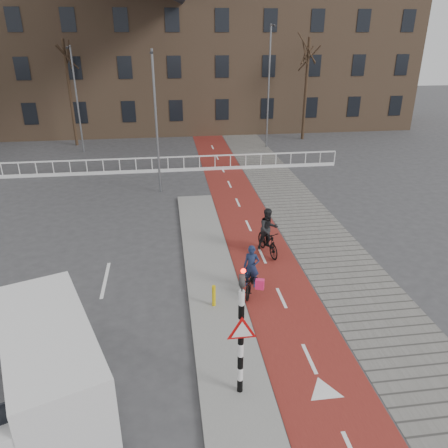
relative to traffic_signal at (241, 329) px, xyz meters
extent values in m
plane|color=#38383A|center=(0.60, 2.02, -1.99)|extent=(120.00, 120.00, 0.00)
cube|color=maroon|center=(2.10, 12.02, -1.98)|extent=(2.50, 60.00, 0.01)
cube|color=slate|center=(4.90, 12.02, -1.98)|extent=(3.00, 60.00, 0.01)
cube|color=gray|center=(-0.10, 6.02, -1.93)|extent=(1.80, 16.00, 0.12)
cylinder|color=black|center=(0.00, 0.02, -0.43)|extent=(0.14, 0.14, 2.88)
imported|color=black|center=(0.00, 0.02, 1.41)|extent=(0.13, 0.16, 0.80)
cylinder|color=#FF0C05|center=(0.00, -0.12, 1.59)|extent=(0.11, 0.02, 0.11)
cylinder|color=gold|center=(-0.22, 3.74, -1.51)|extent=(0.12, 0.12, 0.73)
imported|color=black|center=(1.15, 4.55, -1.55)|extent=(1.09, 1.73, 0.86)
imported|color=#192444|center=(1.15, 4.55, -0.99)|extent=(0.63, 0.52, 1.49)
cube|color=#EF2160|center=(1.34, 4.03, -1.39)|extent=(0.33, 0.27, 0.34)
imported|color=black|center=(2.34, 7.22, -1.44)|extent=(0.87, 1.86, 1.08)
imported|color=black|center=(2.34, 7.22, -0.90)|extent=(0.94, 0.80, 1.69)
cube|color=silver|center=(-4.45, 0.61, -0.90)|extent=(3.46, 5.10, 1.90)
cube|color=#25781A|center=(-5.41, 0.61, -1.00)|extent=(1.10, 2.84, 0.55)
cube|color=#25781A|center=(-3.49, 0.61, -1.00)|extent=(1.10, 2.84, 0.55)
cube|color=black|center=(-4.45, -1.41, -0.50)|extent=(1.61, 0.65, 0.90)
cylinder|color=black|center=(-3.12, -0.61, -1.66)|extent=(0.46, 0.70, 0.66)
cylinder|color=black|center=(-5.78, 1.83, -1.66)|extent=(0.46, 0.70, 0.66)
cylinder|color=black|center=(-4.27, 2.41, -1.66)|extent=(0.46, 0.70, 0.66)
cube|color=silver|center=(-4.40, 19.02, -1.04)|extent=(28.00, 0.08, 0.08)
cube|color=silver|center=(-4.40, 19.02, -1.89)|extent=(28.00, 0.10, 0.20)
cube|color=#7F6047|center=(-2.40, 34.02, 4.01)|extent=(46.00, 10.00, 12.00)
cylinder|color=black|center=(-8.39, 27.17, 1.87)|extent=(0.23, 0.23, 7.72)
cylinder|color=black|center=(9.83, 26.88, 1.92)|extent=(0.24, 0.24, 7.81)
cylinder|color=slate|center=(-1.90, 15.27, 1.73)|extent=(0.12, 0.12, 7.44)
cylinder|color=slate|center=(-7.54, 24.95, 1.69)|extent=(0.12, 0.12, 7.37)
cylinder|color=slate|center=(6.25, 24.59, 2.36)|extent=(0.12, 0.12, 8.70)
camera|label=1|loc=(-1.48, -8.00, 6.21)|focal=35.00mm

